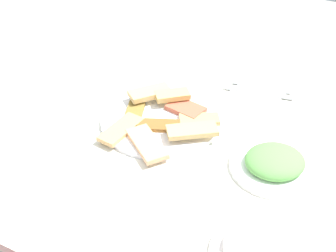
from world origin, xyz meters
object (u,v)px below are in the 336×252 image
dining_table (173,168)px  paper_napkin (260,91)px  pide_platter (161,119)px  spoon (258,93)px  salad_plate_rice (275,163)px  fork (262,87)px

dining_table → paper_napkin: 0.36m
pide_platter → spoon: (-0.19, -0.25, -0.01)m
dining_table → paper_napkin: (-0.12, -0.33, 0.08)m
paper_napkin → spoon: bearing=90.0°
salad_plate_rice → fork: size_ratio=1.23×
dining_table → paper_napkin: size_ratio=7.99×
dining_table → salad_plate_rice: (-0.25, -0.02, 0.10)m
dining_table → pide_platter: 0.13m
salad_plate_rice → spoon: 0.32m
spoon → pide_platter: bearing=43.8°
pide_platter → spoon: size_ratio=1.69×
dining_table → fork: bearing=-108.6°
dining_table → paper_napkin: paper_napkin is taller
pide_platter → dining_table: bearing=136.8°
spoon → dining_table: bearing=60.2°
spoon → fork: bearing=-99.3°
fork → spoon: 0.04m
dining_table → spoon: (-0.12, -0.32, 0.08)m
dining_table → salad_plate_rice: salad_plate_rice is taller
salad_plate_rice → spoon: bearing=-66.0°
salad_plate_rice → fork: bearing=-68.4°
pide_platter → salad_plate_rice: 0.32m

